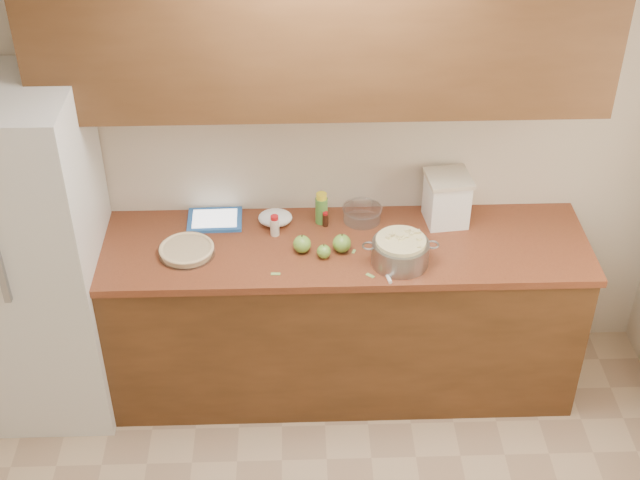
{
  "coord_description": "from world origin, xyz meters",
  "views": [
    {
      "loc": [
        -0.13,
        -2.08,
        3.51
      ],
      "look_at": [
        -0.02,
        1.43,
        0.98
      ],
      "focal_mm": 50.0,
      "sensor_mm": 36.0,
      "label": 1
    }
  ],
  "objects_px": {
    "flour_canister": "(447,198)",
    "tablet": "(215,220)",
    "colander": "(400,251)",
    "pie": "(187,250)"
  },
  "relations": [
    {
      "from": "pie",
      "to": "colander",
      "type": "bearing_deg",
      "value": -5.65
    },
    {
      "from": "pie",
      "to": "flour_canister",
      "type": "distance_m",
      "value": 1.32
    },
    {
      "from": "pie",
      "to": "colander",
      "type": "height_order",
      "value": "colander"
    },
    {
      "from": "tablet",
      "to": "colander",
      "type": "bearing_deg",
      "value": -24.01
    },
    {
      "from": "flour_canister",
      "to": "tablet",
      "type": "relative_size",
      "value": 0.95
    },
    {
      "from": "pie",
      "to": "flour_canister",
      "type": "bearing_deg",
      "value": 10.79
    },
    {
      "from": "flour_canister",
      "to": "pie",
      "type": "bearing_deg",
      "value": -169.21
    },
    {
      "from": "colander",
      "to": "tablet",
      "type": "xyz_separation_m",
      "value": [
        -0.91,
        0.38,
        -0.06
      ]
    },
    {
      "from": "pie",
      "to": "flour_canister",
      "type": "height_order",
      "value": "flour_canister"
    },
    {
      "from": "pie",
      "to": "tablet",
      "type": "height_order",
      "value": "pie"
    }
  ]
}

